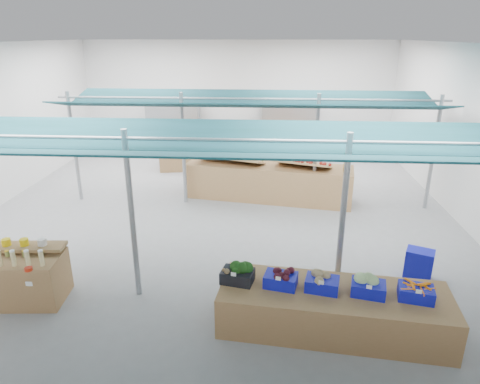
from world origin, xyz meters
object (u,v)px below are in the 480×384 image
(crate_stack, at_px, (419,264))
(vendor_left, at_px, (230,156))
(bottle_shelf, at_px, (9,276))
(fruit_counter, at_px, (269,182))
(vendor_right, at_px, (289,157))
(veg_counter, at_px, (333,310))

(crate_stack, distance_m, vendor_left, 6.61)
(bottle_shelf, distance_m, fruit_counter, 6.89)
(fruit_counter, xyz_separation_m, vendor_left, (-1.20, 1.10, 0.43))
(crate_stack, bearing_deg, vendor_left, 128.22)
(bottle_shelf, relative_size, vendor_right, 1.05)
(crate_stack, xyz_separation_m, vendor_right, (-2.27, 5.17, 0.62))
(bottle_shelf, height_order, vendor_right, vendor_right)
(vendor_left, bearing_deg, vendor_right, -170.73)
(crate_stack, bearing_deg, veg_counter, -138.59)
(bottle_shelf, distance_m, veg_counter, 5.52)
(veg_counter, distance_m, vendor_right, 6.82)
(fruit_counter, height_order, vendor_right, vendor_right)
(vendor_left, bearing_deg, veg_counter, 117.59)
(veg_counter, relative_size, vendor_left, 1.93)
(bottle_shelf, height_order, veg_counter, bottle_shelf)
(veg_counter, bearing_deg, crate_stack, 47.46)
(bottle_shelf, bearing_deg, crate_stack, 4.46)
(vendor_right, bearing_deg, fruit_counter, 70.66)
(vendor_right, bearing_deg, vendor_left, 9.27)
(fruit_counter, bearing_deg, veg_counter, -70.31)
(bottle_shelf, height_order, fruit_counter, bottle_shelf)
(fruit_counter, relative_size, vendor_left, 2.50)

